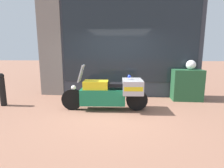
{
  "coord_description": "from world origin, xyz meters",
  "views": [
    {
      "loc": [
        0.37,
        -4.6,
        1.63
      ],
      "look_at": [
        -0.11,
        0.69,
        0.67
      ],
      "focal_mm": 28.0,
      "sensor_mm": 36.0,
      "label": 1
    }
  ],
  "objects_px": {
    "white_helmet": "(191,65)",
    "street_bollard": "(2,89)",
    "paramedic_motorcycle": "(111,92)",
    "utility_cabinet": "(187,85)"
  },
  "relations": [
    {
      "from": "utility_cabinet",
      "to": "street_bollard",
      "type": "relative_size",
      "value": 1.04
    },
    {
      "from": "white_helmet",
      "to": "street_bollard",
      "type": "bearing_deg",
      "value": -168.65
    },
    {
      "from": "utility_cabinet",
      "to": "white_helmet",
      "type": "bearing_deg",
      "value": 24.25
    },
    {
      "from": "white_helmet",
      "to": "street_bollard",
      "type": "distance_m",
      "value": 6.11
    },
    {
      "from": "paramedic_motorcycle",
      "to": "utility_cabinet",
      "type": "xyz_separation_m",
      "value": [
        2.48,
        1.27,
        0.0
      ]
    },
    {
      "from": "utility_cabinet",
      "to": "white_helmet",
      "type": "relative_size",
      "value": 3.3
    },
    {
      "from": "paramedic_motorcycle",
      "to": "utility_cabinet",
      "type": "bearing_deg",
      "value": -156.35
    },
    {
      "from": "paramedic_motorcycle",
      "to": "street_bollard",
      "type": "height_order",
      "value": "paramedic_motorcycle"
    },
    {
      "from": "paramedic_motorcycle",
      "to": "street_bollard",
      "type": "bearing_deg",
      "value": -5.53
    },
    {
      "from": "utility_cabinet",
      "to": "street_bollard",
      "type": "height_order",
      "value": "utility_cabinet"
    }
  ]
}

